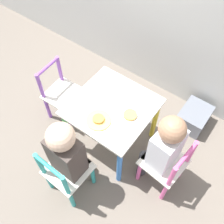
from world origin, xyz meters
TOP-DOWN VIEW (x-y plane):
  - ground_plane at (0.00, 0.00)m, footprint 6.00×6.00m
  - kids_table at (0.00, 0.00)m, footprint 0.52×0.52m
  - chair_teal at (-0.02, -0.48)m, footprint 0.27×0.27m
  - chair_pink at (0.48, -0.05)m, footprint 0.28×0.28m
  - chair_purple at (-0.48, -0.02)m, footprint 0.27×0.27m
  - child_front at (-0.01, -0.42)m, footprint 0.20×0.22m
  - child_right at (0.41, -0.04)m, footprint 0.22×0.21m
  - plate_front at (-0.00, -0.14)m, footprint 0.16×0.16m
  - plate_right at (0.14, 0.00)m, footprint 0.19×0.19m
  - storage_bin at (0.44, 0.53)m, footprint 0.21×0.26m

SIDE VIEW (x-z plane):
  - ground_plane at x=0.00m, z-range 0.00..0.00m
  - storage_bin at x=0.44m, z-range 0.00..0.16m
  - chair_teal at x=-0.02m, z-range -0.01..0.51m
  - chair_pink at x=0.48m, z-range -0.01..0.51m
  - chair_purple at x=-0.48m, z-range -0.01..0.51m
  - kids_table at x=0.00m, z-range 0.15..0.62m
  - child_right at x=0.41m, z-range 0.07..0.80m
  - child_front at x=-0.01m, z-range 0.07..0.81m
  - plate_right at x=0.14m, z-range 0.46..0.49m
  - plate_front at x=0.00m, z-range 0.46..0.49m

